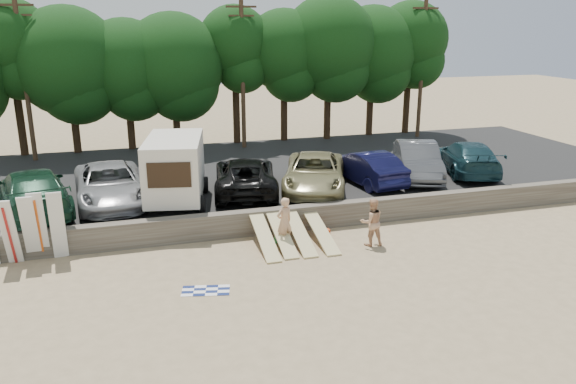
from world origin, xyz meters
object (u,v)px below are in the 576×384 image
object	(u,v)px
car_6	(418,161)
car_7	(468,157)
car_2	(110,185)
car_3	(245,176)
car_1	(33,192)
car_5	(367,167)
car_4	(315,173)
beachgoer_a	(284,222)
beachgoer_b	(372,222)
box_trailer	(175,167)
cooler	(280,238)

from	to	relation	value
car_6	car_7	world-z (taller)	car_6
car_6	car_7	xyz separation A→B (m)	(2.92, 0.09, -0.06)
car_2	car_3	world-z (taller)	car_2
car_3	car_6	xyz separation A→B (m)	(8.71, 0.07, 0.08)
car_3	car_7	distance (m)	11.63
car_1	car_5	size ratio (longest dim) A/B	1.29
car_2	car_5	bearing A→B (deg)	-5.91
car_4	car_1	bearing A→B (deg)	-159.23
car_3	car_5	world-z (taller)	car_3
car_1	car_7	xyz separation A→B (m)	(20.43, 0.52, -0.08)
car_5	beachgoer_a	world-z (taller)	car_5
car_4	beachgoer_a	bearing A→B (deg)	-100.38
car_7	car_5	bearing A→B (deg)	21.96
car_4	car_7	xyz separation A→B (m)	(8.49, 0.63, 0.01)
beachgoer_a	car_5	bearing A→B (deg)	-161.49
car_1	beachgoer_b	distance (m)	13.54
car_1	car_4	xyz separation A→B (m)	(11.94, -0.11, -0.09)
car_1	box_trailer	bearing A→B (deg)	164.68
box_trailer	beachgoer_a	world-z (taller)	box_trailer
box_trailer	cooler	xyz separation A→B (m)	(3.46, -3.94, -2.12)
car_4	box_trailer	bearing A→B (deg)	-157.17
car_1	car_4	world-z (taller)	car_1
box_trailer	car_2	world-z (taller)	box_trailer
car_2	car_6	distance (m)	14.55
car_1	beachgoer_b	xyz separation A→B (m)	(12.37, -5.45, -0.68)
box_trailer	car_1	distance (m)	5.70
car_4	car_6	xyz separation A→B (m)	(5.56, 0.53, 0.07)
car_1	car_4	size ratio (longest dim) A/B	1.07
car_4	car_6	bearing A→B (deg)	26.79
car_4	car_6	world-z (taller)	car_6
car_4	car_5	distance (m)	2.79
car_2	cooler	size ratio (longest dim) A/B	15.66
car_6	car_1	bearing A→B (deg)	-158.25
car_1	car_3	distance (m)	8.81
beachgoer_b	car_7	bearing A→B (deg)	-139.68
car_5	car_7	size ratio (longest dim) A/B	0.85
car_1	car_2	world-z (taller)	car_1
box_trailer	cooler	distance (m)	5.66
car_4	beachgoer_b	size ratio (longest dim) A/B	3.17
car_7	beachgoer_b	xyz separation A→B (m)	(-8.06, -5.96, -0.60)
car_4	car_7	size ratio (longest dim) A/B	1.03
car_1	car_2	bearing A→B (deg)	176.32
car_5	car_7	world-z (taller)	car_7
car_1	cooler	world-z (taller)	car_1
car_2	car_3	size ratio (longest dim) A/B	1.03
car_1	cooler	distance (m)	10.15
car_7	car_2	bearing A→B (deg)	19.17
beachgoer_b	car_3	bearing A→B (deg)	-54.57
beachgoer_b	car_1	bearing A→B (deg)	-19.95
car_5	cooler	world-z (taller)	car_5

